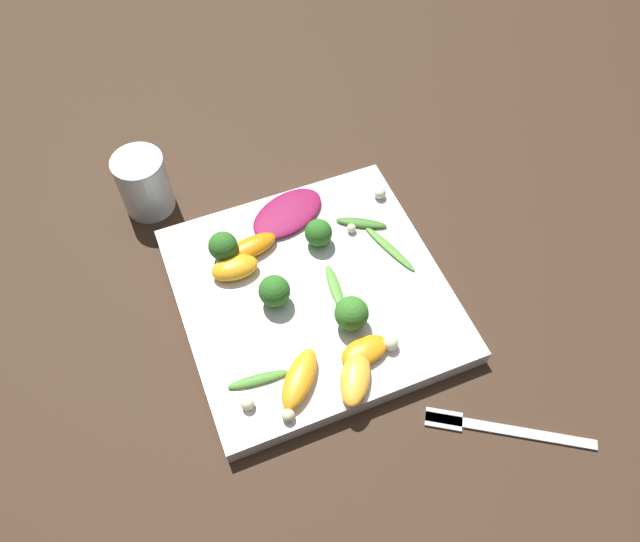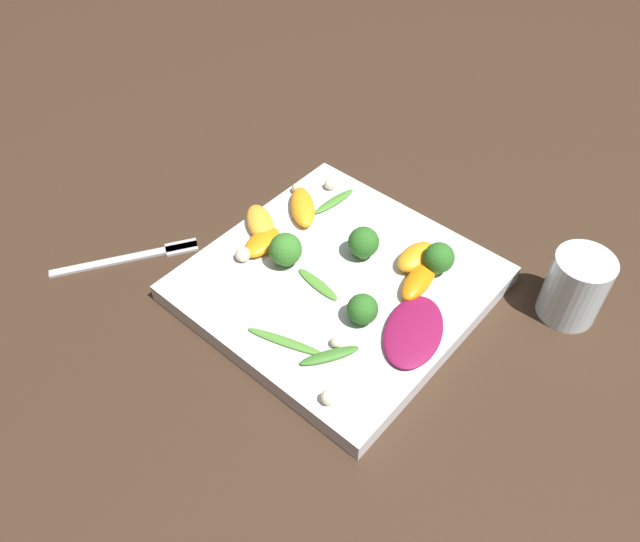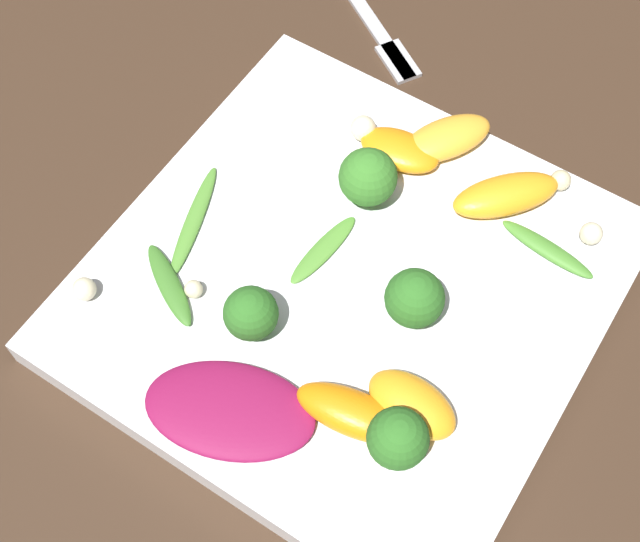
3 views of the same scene
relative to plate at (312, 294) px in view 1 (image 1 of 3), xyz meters
The scene contains 23 objects.
ground_plane 0.01m from the plate, ahead, with size 2.40×2.40×0.00m, color #382619.
plate is the anchor object (origin of this frame).
drinking_glass 0.27m from the plate, 33.95° to the left, with size 0.07×0.07×0.09m.
fork 0.25m from the plate, 151.95° to the right, with size 0.11×0.16×0.01m.
radicchio_leaf_0 0.12m from the plate, ahead, with size 0.09×0.12×0.01m.
orange_segment_0 0.11m from the plate, 167.54° to the right, with size 0.04×0.06×0.02m.
orange_segment_1 0.10m from the plate, 54.35° to the left, with size 0.04×0.06×0.02m.
orange_segment_2 0.10m from the plate, 33.00° to the left, with size 0.04×0.07×0.02m.
orange_segment_3 0.13m from the plate, behind, with size 0.07×0.06×0.02m.
orange_segment_4 0.12m from the plate, 152.19° to the left, with size 0.08×0.07×0.02m.
broccoli_floret_0 0.07m from the plate, 158.52° to the right, with size 0.04×0.04×0.04m.
broccoli_floret_1 0.06m from the plate, 89.07° to the left, with size 0.04×0.04×0.04m.
broccoli_floret_2 0.12m from the plate, 45.13° to the left, with size 0.04×0.04×0.04m.
broccoli_floret_3 0.08m from the plate, 28.07° to the right, with size 0.03×0.03×0.04m.
arugula_sprig_0 0.13m from the plate, 132.14° to the left, with size 0.02×0.07×0.01m.
arugula_sprig_1 0.03m from the plate, 109.81° to the right, with size 0.07×0.02×0.00m.
arugula_sprig_2 0.12m from the plate, 54.56° to the right, with size 0.05×0.06×0.01m.
arugula_sprig_3 0.11m from the plate, 80.23° to the right, with size 0.09×0.04×0.00m.
macadamia_nut_0 0.17m from the plate, 53.54° to the right, with size 0.02×0.02×0.02m.
macadamia_nut_1 0.12m from the plate, 152.86° to the right, with size 0.02×0.02×0.02m.
macadamia_nut_2 0.16m from the plate, 149.71° to the left, with size 0.01×0.01×0.01m.
macadamia_nut_3 0.16m from the plate, 133.71° to the left, with size 0.02×0.02×0.02m.
macadamia_nut_4 0.10m from the plate, 51.50° to the right, with size 0.01×0.01×0.01m.
Camera 1 is at (-0.37, 0.14, 0.66)m, focal length 35.00 mm.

